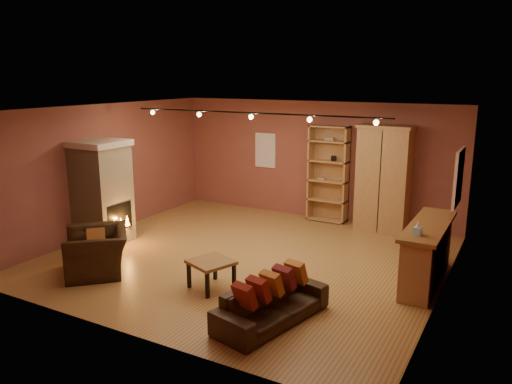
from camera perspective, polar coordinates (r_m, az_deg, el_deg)
The scene contains 16 objects.
floor at distance 9.57m, azimuth -1.13°, elevation -7.52°, with size 7.00×7.00×0.00m, color olive.
ceiling at distance 8.97m, azimuth -1.21°, elevation 9.46°, with size 7.00×7.00×0.00m, color brown.
back_wall at distance 12.04m, azimuth 6.62°, elevation 3.62°, with size 7.00×0.02×2.80m, color brown.
left_wall at distance 11.30m, azimuth -16.73°, elevation 2.53°, with size 0.02×6.50×2.80m, color brown.
right_wall at distance 8.05m, azimuth 20.94°, elevation -1.97°, with size 0.02×6.50×2.80m, color brown.
fireplace at distance 10.64m, azimuth -17.16°, elevation -0.02°, with size 1.01×0.98×2.12m.
back_window at distance 12.54m, azimuth 1.09°, elevation 4.79°, with size 0.56×0.04×0.86m, color white.
bookcase at distance 11.81m, azimuth 8.35°, elevation 2.17°, with size 0.93×0.36×2.27m.
armoire at distance 11.25m, azimuth 14.35°, elevation 1.49°, with size 1.16×0.66×2.35m.
bar_counter at distance 8.77m, azimuth 18.95°, elevation -6.60°, with size 0.58×2.15×1.03m.
tissue_box at distance 7.95m, azimuth 18.02°, elevation -4.04°, with size 0.14×0.14×0.22m.
right_window at distance 9.36m, azimuth 22.15°, elevation 1.53°, with size 0.05×0.90×1.00m, color white.
loveseat at distance 7.11m, azimuth 1.81°, elevation -11.89°, with size 0.92×1.88×0.76m.
armchair at distance 9.16m, azimuth -17.76°, elevation -5.73°, with size 1.37×1.37×1.03m.
coffee_table at distance 8.16m, azimuth -5.14°, elevation -8.28°, with size 0.81×0.81×0.48m.
track_rail at distance 9.15m, azimuth -0.57°, elevation 8.84°, with size 5.20×0.09×0.13m.
Camera 1 is at (4.49, -7.74, 3.39)m, focal length 35.00 mm.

